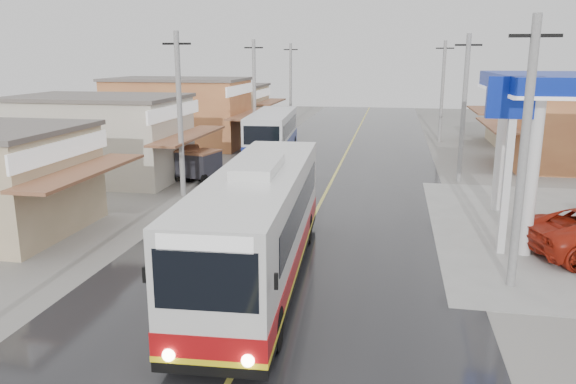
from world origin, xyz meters
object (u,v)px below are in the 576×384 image
Objects in this scene: coach_bus at (259,224)px; cyclist at (250,178)px; tricycle_near at (203,164)px; tricycle_far at (187,161)px; second_bus at (272,134)px.

cyclist is (-3.24, 11.42, -1.10)m from coach_bus.
coach_bus is 14.83m from tricycle_near.
tricycle_far is at bearing 138.87° from cyclist.
second_bus is at bearing 87.28° from tricycle_near.
tricycle_near is (-3.20, 1.90, 0.24)m from cyclist.
tricycle_near is at bearing 112.63° from coach_bus.
coach_bus is 15.73m from tricycle_far.
coach_bus is at bearing -83.75° from tricycle_far.
tricycle_near is at bearing -43.97° from tricycle_far.
cyclist is 3.73m from tricycle_near.
tricycle_far is at bearing 115.62° from coach_bus.
tricycle_near is (-2.27, -7.78, -0.71)m from second_bus.
second_bus reaches higher than cyclist.
tricycle_near is at bearing 136.61° from cyclist.
cyclist is at bearing -88.87° from second_bus.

